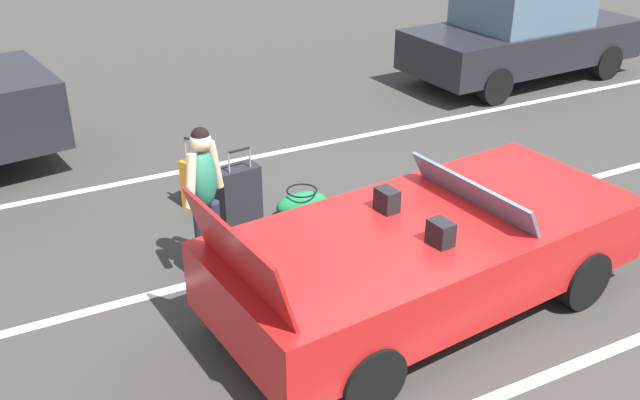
{
  "coord_description": "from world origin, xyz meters",
  "views": [
    {
      "loc": [
        -3.46,
        -4.58,
        4.04
      ],
      "look_at": [
        -0.53,
        1.15,
        0.75
      ],
      "focal_mm": 39.7,
      "sensor_mm": 36.0,
      "label": 1
    }
  ],
  "objects_px": {
    "duffel_bag": "(302,203)",
    "suitcase_medium_bright": "(199,185)",
    "parked_sedan_far": "(522,32)",
    "convertible_car": "(443,247)",
    "suitcase_large_black": "(238,196)",
    "traveler_person": "(205,197)",
    "suitcase_small_carryon": "(281,246)"
  },
  "relations": [
    {
      "from": "duffel_bag",
      "to": "suitcase_medium_bright",
      "type": "bearing_deg",
      "value": 144.22
    },
    {
      "from": "suitcase_medium_bright",
      "to": "duffel_bag",
      "type": "height_order",
      "value": "suitcase_medium_bright"
    },
    {
      "from": "suitcase_medium_bright",
      "to": "parked_sedan_far",
      "type": "relative_size",
      "value": 0.2
    },
    {
      "from": "suitcase_medium_bright",
      "to": "convertible_car",
      "type": "bearing_deg",
      "value": -94.23
    },
    {
      "from": "suitcase_medium_bright",
      "to": "duffel_bag",
      "type": "bearing_deg",
      "value": -66.62
    },
    {
      "from": "suitcase_large_black",
      "to": "duffel_bag",
      "type": "height_order",
      "value": "suitcase_large_black"
    },
    {
      "from": "suitcase_large_black",
      "to": "duffel_bag",
      "type": "xyz_separation_m",
      "value": [
        0.75,
        -0.12,
        -0.21
      ]
    },
    {
      "from": "convertible_car",
      "to": "suitcase_large_black",
      "type": "distance_m",
      "value": 2.6
    },
    {
      "from": "convertible_car",
      "to": "traveler_person",
      "type": "distance_m",
      "value": 2.34
    },
    {
      "from": "suitcase_medium_bright",
      "to": "traveler_person",
      "type": "xyz_separation_m",
      "value": [
        -0.4,
        -1.52,
        0.62
      ]
    },
    {
      "from": "suitcase_large_black",
      "to": "suitcase_small_carryon",
      "type": "bearing_deg",
      "value": 176.54
    },
    {
      "from": "suitcase_small_carryon",
      "to": "duffel_bag",
      "type": "xyz_separation_m",
      "value": [
        0.69,
        0.93,
        -0.09
      ]
    },
    {
      "from": "suitcase_large_black",
      "to": "parked_sedan_far",
      "type": "bearing_deg",
      "value": -73.28
    },
    {
      "from": "suitcase_large_black",
      "to": "suitcase_medium_bright",
      "type": "relative_size",
      "value": 1.06
    },
    {
      "from": "convertible_car",
      "to": "suitcase_large_black",
      "type": "bearing_deg",
      "value": 111.11
    },
    {
      "from": "traveler_person",
      "to": "suitcase_medium_bright",
      "type": "bearing_deg",
      "value": 128.19
    },
    {
      "from": "suitcase_medium_bright",
      "to": "suitcase_small_carryon",
      "type": "distance_m",
      "value": 1.69
    },
    {
      "from": "duffel_bag",
      "to": "parked_sedan_far",
      "type": "xyz_separation_m",
      "value": [
        5.96,
        3.04,
        0.73
      ]
    },
    {
      "from": "suitcase_large_black",
      "to": "suitcase_small_carryon",
      "type": "distance_m",
      "value": 1.06
    },
    {
      "from": "convertible_car",
      "to": "parked_sedan_far",
      "type": "distance_m",
      "value": 7.6
    },
    {
      "from": "suitcase_large_black",
      "to": "traveler_person",
      "type": "height_order",
      "value": "traveler_person"
    },
    {
      "from": "parked_sedan_far",
      "to": "traveler_person",
      "type": "bearing_deg",
      "value": -156.33
    },
    {
      "from": "suitcase_large_black",
      "to": "suitcase_medium_bright",
      "type": "bearing_deg",
      "value": 16.98
    },
    {
      "from": "suitcase_large_black",
      "to": "duffel_bag",
      "type": "distance_m",
      "value": 0.79
    },
    {
      "from": "convertible_car",
      "to": "traveler_person",
      "type": "height_order",
      "value": "traveler_person"
    },
    {
      "from": "convertible_car",
      "to": "suitcase_small_carryon",
      "type": "relative_size",
      "value": 8.61
    },
    {
      "from": "suitcase_medium_bright",
      "to": "parked_sedan_far",
      "type": "bearing_deg",
      "value": -12.55
    },
    {
      "from": "convertible_car",
      "to": "suitcase_medium_bright",
      "type": "relative_size",
      "value": 4.59
    },
    {
      "from": "traveler_person",
      "to": "parked_sedan_far",
      "type": "relative_size",
      "value": 0.36
    },
    {
      "from": "suitcase_small_carryon",
      "to": "traveler_person",
      "type": "xyz_separation_m",
      "value": [
        -0.73,
        0.14,
        0.68
      ]
    },
    {
      "from": "parked_sedan_far",
      "to": "duffel_bag",
      "type": "bearing_deg",
      "value": -156.7
    },
    {
      "from": "suitcase_medium_bright",
      "to": "traveler_person",
      "type": "distance_m",
      "value": 1.69
    }
  ]
}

